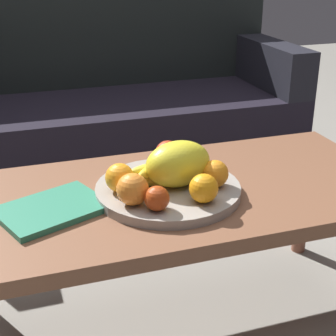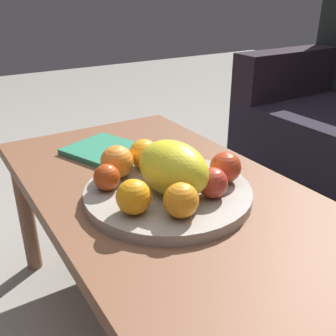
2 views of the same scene
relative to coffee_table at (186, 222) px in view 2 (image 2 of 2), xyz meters
name	(u,v)px [view 2 (image 2 of 2)]	position (x,y,z in m)	size (l,w,h in m)	color
coffee_table	(186,222)	(0.00, 0.00, 0.00)	(1.20, 0.58, 0.45)	brown
fruit_bowl	(168,193)	(-0.04, -0.02, 0.06)	(0.38, 0.38, 0.03)	#A0988E
melon_large_front	(173,169)	(-0.02, -0.03, 0.13)	(0.18, 0.12, 0.12)	yellow
orange_front	(181,200)	(0.07, -0.06, 0.11)	(0.07, 0.07, 0.07)	orange
orange_left	(144,154)	(-0.17, -0.01, 0.11)	(0.07, 0.07, 0.07)	orange
orange_right	(134,197)	(0.01, -0.14, 0.11)	(0.07, 0.07, 0.07)	orange
orange_back	(117,162)	(-0.16, -0.09, 0.11)	(0.08, 0.08, 0.08)	orange
apple_front	(213,183)	(0.04, 0.04, 0.11)	(0.07, 0.07, 0.07)	#AE3626
apple_left	(225,167)	(0.00, 0.11, 0.11)	(0.07, 0.07, 0.07)	#AE3A1E
apple_right	(107,177)	(-0.11, -0.14, 0.10)	(0.06, 0.06, 0.06)	#AF3C13
banana_bunch	(173,170)	(-0.07, 0.01, 0.10)	(0.16, 0.11, 0.06)	gold
magazine	(111,152)	(-0.34, -0.03, 0.06)	(0.25, 0.18, 0.02)	#2F8061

